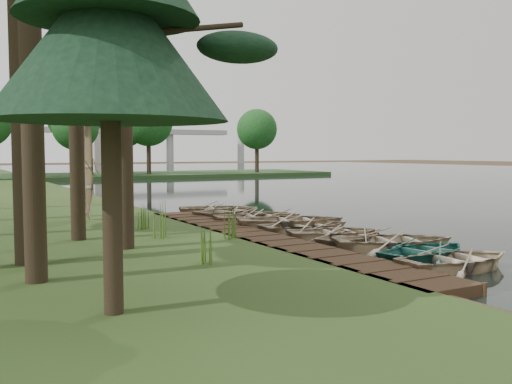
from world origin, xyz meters
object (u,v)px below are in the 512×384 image
rowboat_0 (458,256)px  stored_rowboat (87,210)px  boardwalk (258,240)px  rowboat_1 (427,248)px  rowboat_2 (394,238)px

rowboat_0 → stored_rowboat: 14.17m
boardwalk → rowboat_1: bearing=-60.8°
boardwalk → stored_rowboat: stored_rowboat is taller
rowboat_2 → rowboat_1: bearing=-167.5°
rowboat_1 → stored_rowboat: size_ratio=0.85×
rowboat_2 → stored_rowboat: stored_rowboat is taller
rowboat_1 → boardwalk: bearing=20.0°
boardwalk → rowboat_0: 6.38m
rowboat_0 → rowboat_2: 2.82m
rowboat_0 → boardwalk: bearing=25.2°
rowboat_1 → rowboat_0: bearing=159.1°
boardwalk → rowboat_0: rowboat_0 is taller
boardwalk → rowboat_1: 5.33m
rowboat_0 → rowboat_2: (0.48, 2.78, 0.04)m
rowboat_0 → rowboat_2: size_ratio=0.90×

